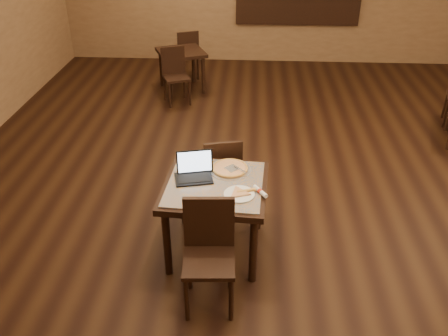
# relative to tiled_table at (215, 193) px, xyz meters

# --- Properties ---
(ground) EXTENTS (10.00, 10.00, 0.00)m
(ground) POSITION_rel_tiled_table_xyz_m (0.63, 0.82, -0.66)
(ground) COLOR black
(ground) RESTS_ON ground
(tiled_table) EXTENTS (0.98, 0.98, 0.76)m
(tiled_table) POSITION_rel_tiled_table_xyz_m (0.00, 0.00, 0.00)
(tiled_table) COLOR black
(tiled_table) RESTS_ON ground
(chair_main_near) EXTENTS (0.44, 0.44, 0.95)m
(chair_main_near) POSITION_rel_tiled_table_xyz_m (-0.01, -0.62, -0.12)
(chair_main_near) COLOR black
(chair_main_near) RESTS_ON ground
(chair_main_far) EXTENTS (0.46, 0.46, 0.90)m
(chair_main_far) POSITION_rel_tiled_table_xyz_m (0.02, 0.62, -0.16)
(chair_main_far) COLOR black
(chair_main_far) RESTS_ON ground
(laptop) EXTENTS (0.38, 0.33, 0.23)m
(laptop) POSITION_rel_tiled_table_xyz_m (-0.20, 0.10, 0.16)
(laptop) COLOR black
(laptop) RESTS_ON tiled_table
(plate) EXTENTS (0.27, 0.27, 0.01)m
(plate) POSITION_rel_tiled_table_xyz_m (0.22, -0.18, 0.11)
(plate) COLOR white
(plate) RESTS_ON tiled_table
(pizza_slice) EXTENTS (0.26, 0.26, 0.02)m
(pizza_slice) POSITION_rel_tiled_table_xyz_m (0.22, -0.18, 0.13)
(pizza_slice) COLOR beige
(pizza_slice) RESTS_ON plate
(pizza_pan) EXTENTS (0.40, 0.40, 0.01)m
(pizza_pan) POSITION_rel_tiled_table_xyz_m (0.12, 0.24, 0.11)
(pizza_pan) COLOR silver
(pizza_pan) RESTS_ON tiled_table
(pizza_whole) EXTENTS (0.34, 0.34, 0.02)m
(pizza_whole) POSITION_rel_tiled_table_xyz_m (0.12, 0.24, 0.12)
(pizza_whole) COLOR beige
(pizza_whole) RESTS_ON pizza_pan
(spatula) EXTENTS (0.26, 0.27, 0.01)m
(spatula) POSITION_rel_tiled_table_xyz_m (0.14, 0.22, 0.13)
(spatula) COLOR silver
(spatula) RESTS_ON pizza_whole
(napkin_roll) EXTENTS (0.13, 0.17, 0.04)m
(napkin_roll) POSITION_rel_tiled_table_xyz_m (0.40, -0.14, 0.12)
(napkin_roll) COLOR white
(napkin_roll) RESTS_ON tiled_table
(other_table_b) EXTENTS (0.95, 0.95, 0.68)m
(other_table_b) POSITION_rel_tiled_table_xyz_m (-0.89, 4.15, -0.09)
(other_table_b) COLOR black
(other_table_b) RESTS_ON ground
(other_table_b_chair_near) EXTENTS (0.50, 0.50, 0.88)m
(other_table_b_chair_near) POSITION_rel_tiled_table_xyz_m (-0.92, 3.63, -0.16)
(other_table_b_chair_near) COLOR black
(other_table_b_chair_near) RESTS_ON ground
(other_table_b_chair_far) EXTENTS (0.50, 0.50, 0.88)m
(other_table_b_chair_far) POSITION_rel_tiled_table_xyz_m (-0.86, 4.67, -0.16)
(other_table_b_chair_far) COLOR black
(other_table_b_chair_far) RESTS_ON ground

